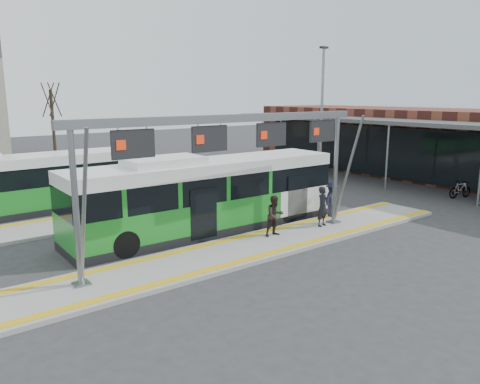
# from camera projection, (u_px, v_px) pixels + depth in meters

# --- Properties ---
(ground) EXTENTS (120.00, 120.00, 0.00)m
(ground) POSITION_uv_depth(u_px,v_px,m) (247.00, 250.00, 18.58)
(ground) COLOR #2D2D30
(ground) RESTS_ON ground
(platform_main) EXTENTS (22.00, 3.00, 0.15)m
(platform_main) POSITION_uv_depth(u_px,v_px,m) (247.00, 249.00, 18.57)
(platform_main) COLOR gray
(platform_main) RESTS_ON ground
(platform_second) EXTENTS (20.00, 3.00, 0.15)m
(platform_second) POSITION_uv_depth(u_px,v_px,m) (77.00, 222.00, 22.35)
(platform_second) COLOR gray
(platform_second) RESTS_ON ground
(tactile_main) EXTENTS (22.00, 2.65, 0.02)m
(tactile_main) POSITION_uv_depth(u_px,v_px,m) (247.00, 247.00, 18.55)
(tactile_main) COLOR gold
(tactile_main) RESTS_ON platform_main
(tactile_second) EXTENTS (20.00, 0.35, 0.02)m
(tactile_second) POSITION_uv_depth(u_px,v_px,m) (69.00, 216.00, 23.22)
(tactile_second) COLOR gold
(tactile_second) RESTS_ON platform_second
(gantry) EXTENTS (13.00, 1.68, 5.20)m
(gantry) POSITION_uv_depth(u_px,v_px,m) (236.00, 142.00, 17.69)
(gantry) COLOR slate
(gantry) RESTS_ON platform_main
(station_building) EXTENTS (11.50, 32.00, 5.00)m
(station_building) POSITION_uv_depth(u_px,v_px,m) (445.00, 144.00, 34.26)
(station_building) COLOR brown
(station_building) RESTS_ON ground
(hero_bus) EXTENTS (12.86, 3.02, 3.52)m
(hero_bus) POSITION_uv_depth(u_px,v_px,m) (207.00, 196.00, 20.98)
(hero_bus) COLOR black
(hero_bus) RESTS_ON ground
(bg_bus_green) EXTENTS (12.05, 2.80, 3.00)m
(bg_bus_green) POSITION_uv_depth(u_px,v_px,m) (39.00, 184.00, 24.50)
(bg_bus_green) COLOR black
(bg_bus_green) RESTS_ON ground
(passenger_a) EXTENTS (0.74, 0.55, 1.83)m
(passenger_a) POSITION_uv_depth(u_px,v_px,m) (323.00, 207.00, 21.31)
(passenger_a) COLOR black
(passenger_a) RESTS_ON platform_main
(passenger_b) EXTENTS (0.90, 0.73, 1.75)m
(passenger_b) POSITION_uv_depth(u_px,v_px,m) (275.00, 216.00, 19.87)
(passenger_b) COLOR black
(passenger_b) RESTS_ON platform_main
(passenger_c) EXTENTS (1.29, 1.00, 1.75)m
(passenger_c) POSITION_uv_depth(u_px,v_px,m) (332.00, 199.00, 22.97)
(passenger_c) COLOR #1A1B30
(passenger_c) RESTS_ON platform_main
(bicycle_d) EXTENTS (1.78, 0.89, 1.03)m
(bicycle_d) POSITION_uv_depth(u_px,v_px,m) (460.00, 189.00, 27.90)
(bicycle_d) COLOR gray
(bicycle_d) RESTS_ON ground
(tree_mid) EXTENTS (1.40, 1.40, 7.34)m
(tree_mid) POSITION_uv_depth(u_px,v_px,m) (51.00, 100.00, 41.16)
(tree_mid) COLOR #382B21
(tree_mid) RESTS_ON ground
(lamp_east) EXTENTS (0.50, 0.25, 8.75)m
(lamp_east) POSITION_uv_depth(u_px,v_px,m) (321.00, 120.00, 27.39)
(lamp_east) COLOR slate
(lamp_east) RESTS_ON ground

